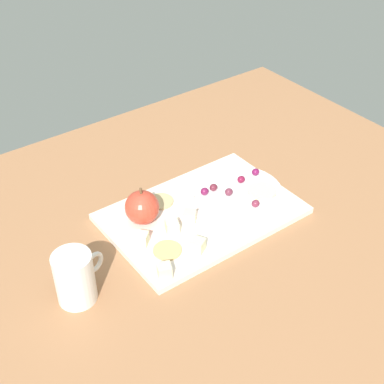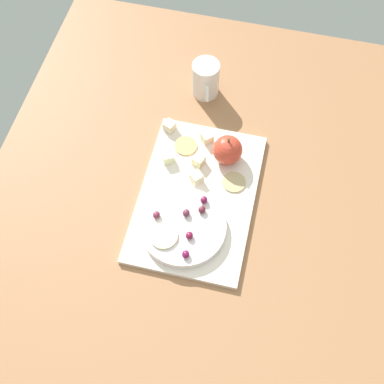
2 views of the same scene
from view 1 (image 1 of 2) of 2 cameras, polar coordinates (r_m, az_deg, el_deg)
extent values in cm
cube|color=#9B6945|center=(111.13, 1.75, -3.50)|extent=(114.80, 94.22, 4.50)
cube|color=silver|center=(109.41, 1.05, -2.27)|extent=(37.57, 25.15, 1.30)
cylinder|color=white|center=(111.90, 4.96, -0.32)|extent=(18.21, 18.21, 1.97)
sphere|color=#C63C2A|center=(104.97, -5.26, -1.61)|extent=(6.73, 6.73, 6.73)
cylinder|color=brown|center=(102.54, -5.38, 0.11)|extent=(0.50, 0.50, 1.20)
cube|color=beige|center=(103.55, -2.10, -3.65)|extent=(3.12, 3.12, 2.41)
cube|color=beige|center=(95.08, -2.91, -8.25)|extent=(3.17, 3.17, 2.41)
cube|color=beige|center=(101.54, -5.42, -4.81)|extent=(3.40, 3.40, 2.41)
cube|color=beige|center=(99.64, 0.60, -5.59)|extent=(3.27, 3.27, 2.41)
cube|color=beige|center=(106.05, -0.35, -2.46)|extent=(3.41, 3.41, 2.41)
cylinder|color=tan|center=(111.27, -3.32, -0.99)|extent=(5.30, 5.30, 0.40)
cylinder|color=tan|center=(100.22, -2.60, -6.11)|extent=(5.30, 5.30, 0.40)
ellipsoid|color=maroon|center=(110.81, 2.27, 0.49)|extent=(1.69, 1.52, 1.45)
ellipsoid|color=#6B1544|center=(115.93, 6.69, 2.10)|extent=(1.69, 1.52, 1.47)
ellipsoid|color=brown|center=(109.45, 4.01, -0.09)|extent=(1.69, 1.52, 1.53)
ellipsoid|color=maroon|center=(113.44, 5.18, 1.33)|extent=(1.69, 1.52, 1.45)
ellipsoid|color=maroon|center=(109.54, 1.33, 0.06)|extent=(1.69, 1.52, 1.60)
ellipsoid|color=maroon|center=(107.24, 6.69, -1.20)|extent=(1.69, 1.52, 1.48)
cylinder|color=beige|center=(111.32, 7.35, 0.09)|extent=(5.89, 5.89, 0.60)
cylinder|color=silver|center=(92.69, -12.21, -8.79)|extent=(6.65, 6.65, 9.55)
torus|color=silver|center=(94.66, -10.22, -7.27)|extent=(4.06, 1.92, 4.00)
camera|label=2|loc=(1.32, 24.53, 47.99)|focal=47.17mm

